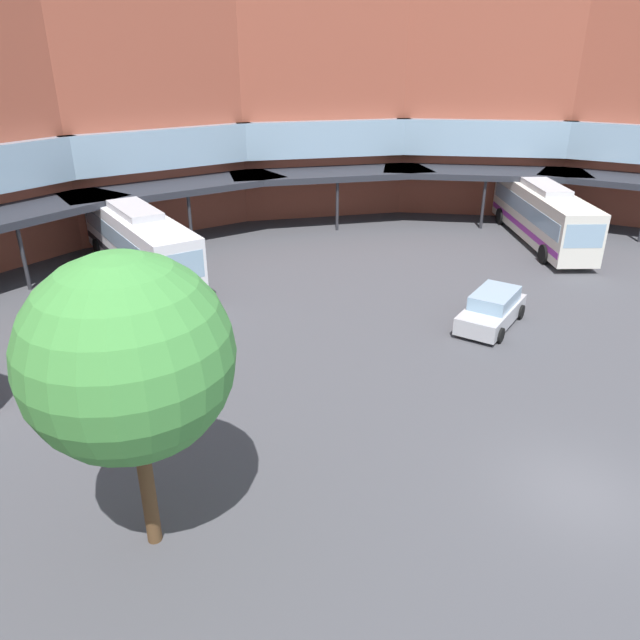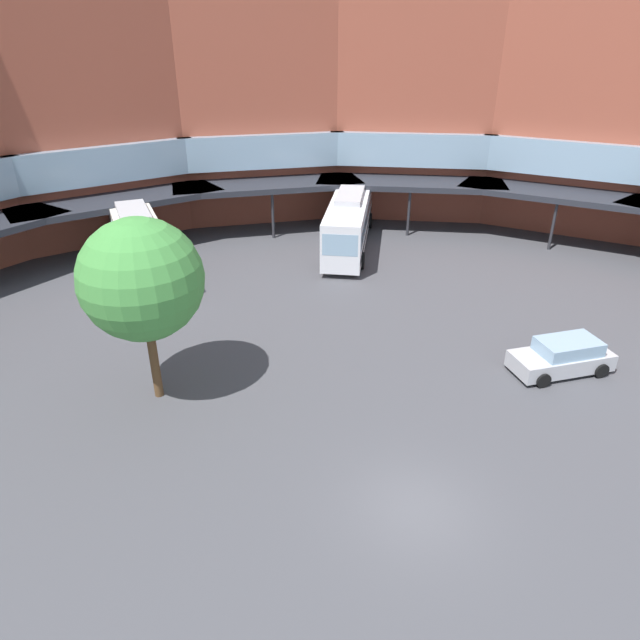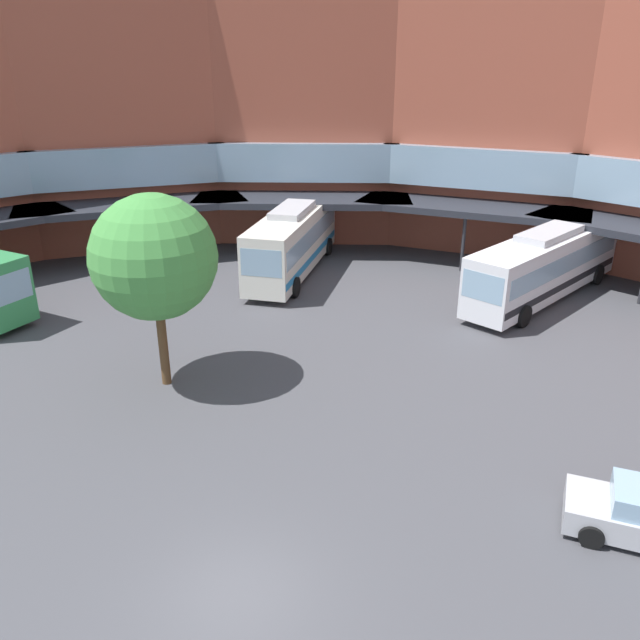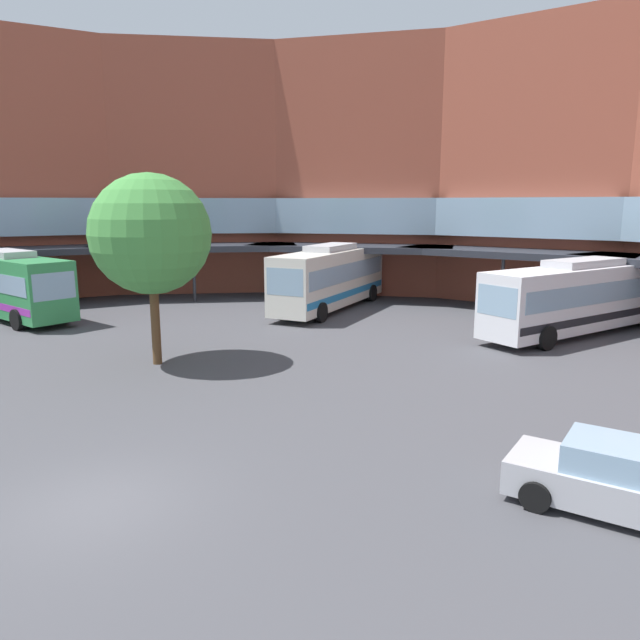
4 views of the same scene
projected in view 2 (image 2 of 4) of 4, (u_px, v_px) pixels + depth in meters
The scene contains 6 objects.
ground_plane at pixel (416, 508), 17.97m from camera, with size 117.14×117.14×0.00m, color #47474C.
station_building at pixel (288, 136), 31.73m from camera, with size 74.15×40.57×17.27m.
bus_0 at pixel (349, 219), 38.91m from camera, with size 6.84×12.51×3.72m.
bus_3 at pixel (137, 240), 34.79m from camera, with size 4.26×11.76×3.96m.
parked_car at pixel (563, 357), 24.84m from camera, with size 4.45×2.11×1.53m.
plaza_tree at pixel (142, 280), 21.14m from camera, with size 4.70×4.70×7.56m.
Camera 2 is at (-6.11, -12.12, 13.55)m, focal length 31.75 mm.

